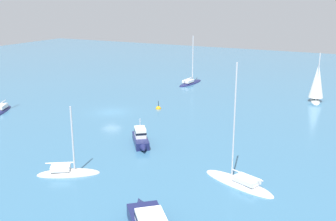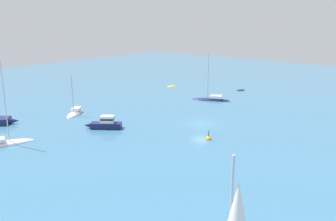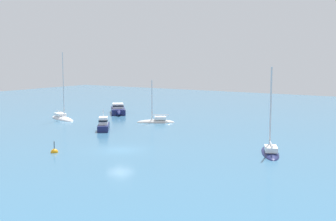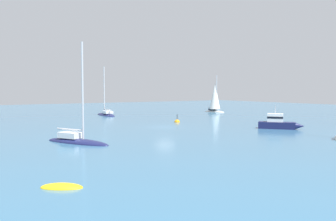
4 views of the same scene
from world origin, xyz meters
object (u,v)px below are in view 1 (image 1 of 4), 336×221
at_px(yacht, 239,183).
at_px(powerboat, 141,139).
at_px(sailboat_1, 68,173).
at_px(sailboat_2, 190,83).
at_px(channel_buoy, 158,109).
at_px(ketch, 317,84).

relative_size(yacht, powerboat, 2.25).
height_order(yacht, sailboat_1, yacht).
relative_size(powerboat, sailboat_2, 0.53).
distance_m(powerboat, channel_buoy, 15.11).
xyz_separation_m(powerboat, sailboat_2, (32.71, 8.43, -0.54)).
bearing_deg(channel_buoy, powerboat, -159.25).
height_order(ketch, sailboat_2, sailboat_2).
distance_m(yacht, sailboat_1, 15.70).
distance_m(ketch, channel_buoy, 25.26).
relative_size(sailboat_1, powerboat, 1.41).
bearing_deg(sailboat_2, sailboat_1, -166.84).
xyz_separation_m(sailboat_2, channel_buoy, (-18.59, -3.08, -0.17)).
distance_m(ketch, yacht, 33.95).
bearing_deg(powerboat, sailboat_1, -49.39).
xyz_separation_m(ketch, powerboat, (-29.20, 14.72, -2.17)).
relative_size(sailboat_1, sailboat_2, 0.75).
bearing_deg(yacht, powerboat, 0.84).
xyz_separation_m(yacht, sailboat_1, (-5.22, 14.81, -0.01)).
xyz_separation_m(ketch, sailboat_1, (-38.99, 16.80, -2.76)).
xyz_separation_m(sailboat_1, sailboat_2, (42.50, 6.35, 0.06)).
xyz_separation_m(powerboat, channel_buoy, (14.12, 5.35, -0.70)).
relative_size(ketch, powerboat, 1.62).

